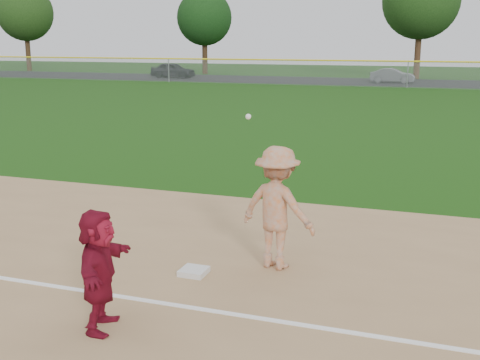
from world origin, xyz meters
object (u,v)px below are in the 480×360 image
(car_left, at_px, (173,70))
(car_mid, at_px, (393,76))
(first_base, at_px, (194,271))
(base_runner, at_px, (99,270))

(car_left, bearing_deg, car_mid, -90.54)
(car_mid, bearing_deg, car_left, 91.06)
(car_left, distance_m, car_mid, 20.64)
(car_left, relative_size, car_mid, 1.16)
(first_base, relative_size, base_runner, 0.25)
(first_base, bearing_deg, base_runner, -100.43)
(base_runner, xyz_separation_m, car_mid, (-0.85, 46.93, -0.19))
(first_base, xyz_separation_m, base_runner, (-0.38, -2.04, 0.74))
(first_base, relative_size, car_left, 0.09)
(first_base, height_order, car_mid, car_mid)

